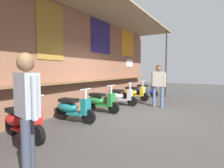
{
  "coord_description": "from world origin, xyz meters",
  "views": [
    {
      "loc": [
        -5.28,
        -2.54,
        1.46
      ],
      "look_at": [
        1.37,
        1.39,
        0.89
      ],
      "focal_mm": 29.25,
      "sensor_mm": 36.0,
      "label": 1
    }
  ],
  "objects_px": {
    "scooter_blue": "(144,90)",
    "shopper_browsing": "(27,101)",
    "scooter_silver": "(119,96)",
    "shopper_with_handbag": "(158,81)",
    "scooter_green": "(100,101)",
    "scooter_red": "(21,121)",
    "scooter_teal": "(72,108)",
    "scooter_yellow": "(134,92)"
  },
  "relations": [
    {
      "from": "scooter_blue",
      "to": "shopper_browsing",
      "type": "distance_m",
      "value": 8.3
    },
    {
      "from": "scooter_silver",
      "to": "shopper_with_handbag",
      "type": "bearing_deg",
      "value": 11.59
    },
    {
      "from": "scooter_green",
      "to": "scooter_red",
      "type": "bearing_deg",
      "value": -87.13
    },
    {
      "from": "scooter_blue",
      "to": "shopper_with_handbag",
      "type": "xyz_separation_m",
      "value": [
        -2.53,
        -1.51,
        0.64
      ]
    },
    {
      "from": "scooter_red",
      "to": "shopper_with_handbag",
      "type": "height_order",
      "value": "shopper_with_handbag"
    },
    {
      "from": "scooter_teal",
      "to": "scooter_blue",
      "type": "height_order",
      "value": "same"
    },
    {
      "from": "scooter_teal",
      "to": "scooter_green",
      "type": "xyz_separation_m",
      "value": [
        1.41,
        -0.0,
        0.0
      ]
    },
    {
      "from": "scooter_yellow",
      "to": "scooter_blue",
      "type": "relative_size",
      "value": 1.0
    },
    {
      "from": "scooter_silver",
      "to": "shopper_browsing",
      "type": "height_order",
      "value": "shopper_browsing"
    },
    {
      "from": "scooter_teal",
      "to": "shopper_browsing",
      "type": "relative_size",
      "value": 0.82
    },
    {
      "from": "scooter_blue",
      "to": "shopper_browsing",
      "type": "height_order",
      "value": "shopper_browsing"
    },
    {
      "from": "scooter_red",
      "to": "shopper_with_handbag",
      "type": "xyz_separation_m",
      "value": [
        4.84,
        -1.51,
        0.64
      ]
    },
    {
      "from": "scooter_blue",
      "to": "shopper_with_handbag",
      "type": "distance_m",
      "value": 3.02
    },
    {
      "from": "shopper_with_handbag",
      "to": "shopper_browsing",
      "type": "xyz_separation_m",
      "value": [
        -5.63,
        0.14,
        0.03
      ]
    },
    {
      "from": "scooter_red",
      "to": "scooter_silver",
      "type": "bearing_deg",
      "value": 94.36
    },
    {
      "from": "scooter_blue",
      "to": "shopper_browsing",
      "type": "bearing_deg",
      "value": -76.27
    },
    {
      "from": "scooter_green",
      "to": "shopper_with_handbag",
      "type": "distance_m",
      "value": 2.49
    },
    {
      "from": "scooter_red",
      "to": "shopper_with_handbag",
      "type": "bearing_deg",
      "value": 77.01
    },
    {
      "from": "scooter_teal",
      "to": "scooter_silver",
      "type": "bearing_deg",
      "value": 87.3
    },
    {
      "from": "scooter_silver",
      "to": "scooter_red",
      "type": "bearing_deg",
      "value": -94.25
    },
    {
      "from": "scooter_red",
      "to": "scooter_teal",
      "type": "distance_m",
      "value": 1.56
    },
    {
      "from": "scooter_teal",
      "to": "scooter_yellow",
      "type": "xyz_separation_m",
      "value": [
        4.34,
        -0.0,
        0.0
      ]
    },
    {
      "from": "shopper_browsing",
      "to": "scooter_red",
      "type": "bearing_deg",
      "value": -106.41
    },
    {
      "from": "scooter_teal",
      "to": "shopper_with_handbag",
      "type": "distance_m",
      "value": 3.67
    },
    {
      "from": "scooter_yellow",
      "to": "scooter_green",
      "type": "bearing_deg",
      "value": -85.92
    },
    {
      "from": "scooter_yellow",
      "to": "scooter_red",
      "type": "bearing_deg",
      "value": -85.92
    },
    {
      "from": "scooter_red",
      "to": "shopper_with_handbag",
      "type": "distance_m",
      "value": 5.11
    },
    {
      "from": "scooter_blue",
      "to": "scooter_silver",
      "type": "bearing_deg",
      "value": -85.84
    },
    {
      "from": "scooter_silver",
      "to": "shopper_browsing",
      "type": "distance_m",
      "value": 5.42
    },
    {
      "from": "scooter_teal",
      "to": "shopper_browsing",
      "type": "distance_m",
      "value": 2.8
    },
    {
      "from": "scooter_teal",
      "to": "scooter_silver",
      "type": "distance_m",
      "value": 2.85
    },
    {
      "from": "scooter_yellow",
      "to": "shopper_browsing",
      "type": "bearing_deg",
      "value": -74.29
    },
    {
      "from": "scooter_green",
      "to": "scooter_yellow",
      "type": "bearing_deg",
      "value": 92.86
    },
    {
      "from": "scooter_silver",
      "to": "scooter_blue",
      "type": "height_order",
      "value": "same"
    },
    {
      "from": "scooter_green",
      "to": "scooter_silver",
      "type": "bearing_deg",
      "value": 92.86
    },
    {
      "from": "scooter_blue",
      "to": "scooter_teal",
      "type": "bearing_deg",
      "value": -85.84
    },
    {
      "from": "scooter_teal",
      "to": "scooter_blue",
      "type": "relative_size",
      "value": 1.0
    },
    {
      "from": "scooter_red",
      "to": "scooter_silver",
      "type": "distance_m",
      "value": 4.41
    },
    {
      "from": "shopper_with_handbag",
      "to": "scooter_yellow",
      "type": "bearing_deg",
      "value": -129.72
    },
    {
      "from": "scooter_green",
      "to": "scooter_blue",
      "type": "relative_size",
      "value": 1.0
    },
    {
      "from": "scooter_silver",
      "to": "scooter_yellow",
      "type": "bearing_deg",
      "value": 85.75
    },
    {
      "from": "scooter_red",
      "to": "scooter_teal",
      "type": "xyz_separation_m",
      "value": [
        1.56,
        0.0,
        0.0
      ]
    }
  ]
}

